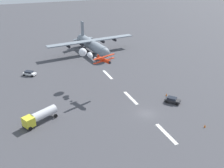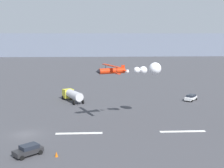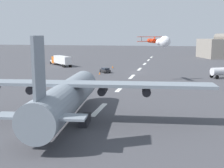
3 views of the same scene
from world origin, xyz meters
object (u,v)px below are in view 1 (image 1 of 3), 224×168
at_px(cargo_transport_plane, 93,45).
at_px(stunt_biplane_red, 90,55).
at_px(fuel_tanker_truck, 40,116).
at_px(traffic_cone_far, 166,95).
at_px(traffic_cone_near, 205,126).
at_px(airport_staff_sedan, 29,73).
at_px(followme_car_yellow, 172,100).

bearing_deg(cargo_transport_plane, stunt_biplane_red, 160.49).
height_order(stunt_biplane_red, fuel_tanker_truck, stunt_biplane_red).
relative_size(cargo_transport_plane, fuel_tanker_truck, 4.44).
bearing_deg(traffic_cone_far, cargo_transport_plane, 9.31).
bearing_deg(fuel_tanker_truck, traffic_cone_far, -89.55).
bearing_deg(fuel_tanker_truck, traffic_cone_near, -115.10).
height_order(stunt_biplane_red, traffic_cone_near, stunt_biplane_red).
xyz_separation_m(stunt_biplane_red, airport_staff_sedan, (15.61, 16.66, -9.20)).
bearing_deg(followme_car_yellow, stunt_biplane_red, 43.34).
distance_m(fuel_tanker_truck, traffic_cone_near, 38.30).
relative_size(fuel_tanker_truck, airport_staff_sedan, 1.92).
bearing_deg(traffic_cone_near, airport_staff_sedan, 36.37).
height_order(cargo_transport_plane, followme_car_yellow, cargo_transport_plane).
xyz_separation_m(cargo_transport_plane, fuel_tanker_truck, (-44.53, 27.81, -1.75)).
distance_m(stunt_biplane_red, followme_car_yellow, 26.64).
relative_size(cargo_transport_plane, followme_car_yellow, 9.02).
relative_size(stunt_biplane_red, fuel_tanker_truck, 1.53).
bearing_deg(traffic_cone_far, fuel_tanker_truck, 90.45).
bearing_deg(traffic_cone_near, cargo_transport_plane, 6.43).
distance_m(stunt_biplane_red, airport_staff_sedan, 24.62).
xyz_separation_m(fuel_tanker_truck, airport_staff_sedan, (30.13, -0.51, -0.92)).
bearing_deg(followme_car_yellow, airport_staff_sedan, 45.02).
xyz_separation_m(followme_car_yellow, traffic_cone_far, (3.94, -0.72, -0.44)).
bearing_deg(airport_staff_sedan, followme_car_yellow, -134.98).
xyz_separation_m(stunt_biplane_red, traffic_cone_far, (-14.24, -17.88, -9.64)).
height_order(airport_staff_sedan, traffic_cone_near, airport_staff_sedan).
relative_size(fuel_tanker_truck, traffic_cone_near, 11.45).
height_order(traffic_cone_near, traffic_cone_far, same).
height_order(cargo_transport_plane, stunt_biplane_red, cargo_transport_plane).
relative_size(cargo_transport_plane, traffic_cone_far, 50.78).
distance_m(stunt_biplane_red, traffic_cone_far, 24.81).
distance_m(airport_staff_sedan, traffic_cone_far, 45.65).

